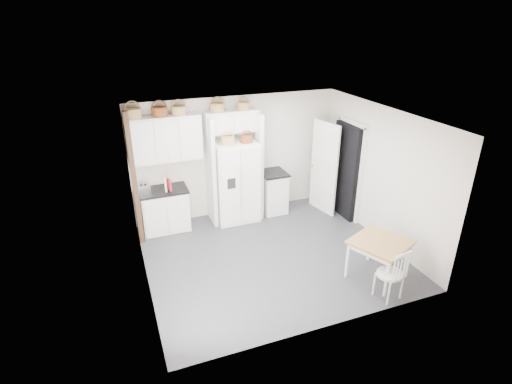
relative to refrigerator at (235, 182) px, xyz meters
name	(u,v)px	position (x,y,z in m)	size (l,w,h in m)	color
floor	(271,255)	(0.15, -1.64, -0.87)	(4.50, 4.50, 0.00)	#46474A
ceiling	(274,118)	(0.15, -1.64, 1.73)	(4.50, 4.50, 0.00)	white
wall_back	(236,156)	(0.15, 0.36, 0.43)	(4.50, 4.50, 0.00)	beige
wall_left	(139,213)	(-2.10, -1.64, 0.43)	(4.00, 4.00, 0.00)	beige
wall_right	(380,175)	(2.40, -1.64, 0.43)	(4.00, 4.00, 0.00)	beige
refrigerator	(235,182)	(0.00, 0.00, 0.00)	(0.90, 0.72, 1.74)	white
base_cab_left	(165,210)	(-1.52, 0.06, -0.44)	(0.93, 0.59, 0.86)	silver
base_cab_right	(273,192)	(0.89, 0.06, -0.42)	(0.51, 0.61, 0.90)	silver
dining_table	(378,259)	(1.57, -2.89, -0.52)	(0.84, 0.84, 0.70)	olive
windsor_chair	(390,274)	(1.41, -3.39, -0.43)	(0.43, 0.39, 0.87)	silver
counter_left	(163,190)	(-1.52, 0.06, 0.01)	(0.97, 0.63, 0.04)	black
counter_right	(273,173)	(0.89, 0.06, 0.05)	(0.55, 0.66, 0.04)	black
toaster	(144,189)	(-1.88, 0.03, 0.11)	(0.24, 0.14, 0.16)	silver
cookbook_red	(169,185)	(-1.39, -0.02, 0.15)	(0.04, 0.16, 0.24)	#AF242D
cookbook_cream	(166,184)	(-1.46, -0.02, 0.16)	(0.04, 0.18, 0.27)	beige
basket_upper_a	(133,113)	(-1.89, 0.19, 1.57)	(0.32, 0.32, 0.18)	#995E40
basket_upper_b	(160,112)	(-1.41, 0.19, 1.57)	(0.29, 0.29, 0.17)	#5D2611
basket_upper_c	(179,110)	(-1.04, 0.19, 1.56)	(0.29, 0.29, 0.16)	#995E40
basket_bridge_a	(217,107)	(-0.29, 0.19, 1.56)	(0.29, 0.29, 0.16)	#995E40
basket_bridge_b	(243,106)	(0.26, 0.19, 1.55)	(0.25, 0.25, 0.14)	#995E40
basket_fridge_a	(228,141)	(-0.17, -0.10, 0.94)	(0.27, 0.27, 0.14)	#995E40
basket_fridge_b	(247,139)	(0.22, -0.10, 0.94)	(0.25, 0.25, 0.14)	#5D2611
upper_cabinet	(165,139)	(-1.35, 0.19, 1.03)	(1.40, 0.34, 0.90)	silver
bridge_cabinet	(231,121)	(0.00, 0.19, 1.26)	(1.12, 0.34, 0.45)	silver
fridge_panel_left	(211,171)	(-0.51, 0.06, 0.28)	(0.08, 0.60, 2.30)	silver
fridge_panel_right	(257,165)	(0.51, 0.06, 0.28)	(0.08, 0.60, 2.30)	silver
trim_post	(134,181)	(-2.05, -0.29, 0.43)	(0.09, 0.09, 2.60)	#3F2B19
doorway_void	(346,171)	(2.31, -0.64, 0.16)	(0.18, 0.85, 2.05)	black
door_slab	(324,168)	(1.95, -0.31, 0.16)	(0.80, 0.04, 2.05)	white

